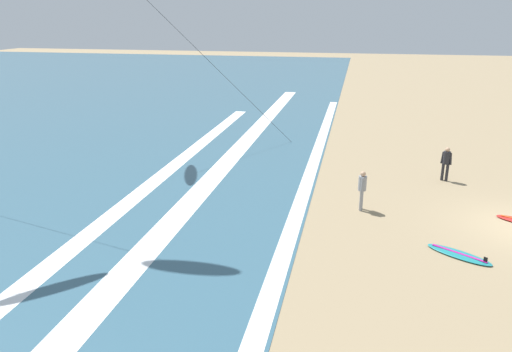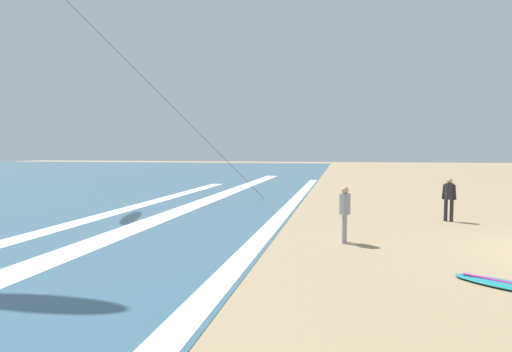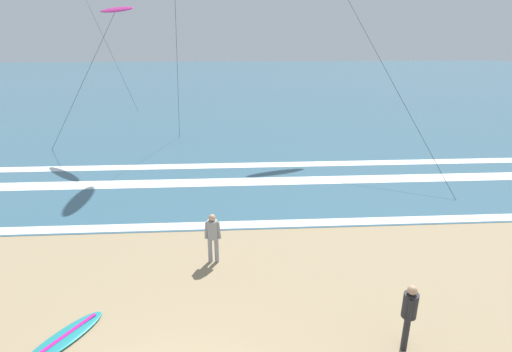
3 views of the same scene
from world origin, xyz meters
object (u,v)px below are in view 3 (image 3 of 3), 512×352
(surfer_left_near, at_px, (213,234))
(surfboard_foreground_flat, at_px, (63,338))
(kite_magenta_high_right, at_px, (116,10))
(surfer_mid_group, at_px, (409,311))

(surfer_left_near, xyz_separation_m, surfboard_foreground_flat, (-3.31, -3.12, -0.91))
(kite_magenta_high_right, bearing_deg, surfer_left_near, -66.86)
(surfboard_foreground_flat, relative_size, kite_magenta_high_right, 0.26)
(surfer_mid_group, bearing_deg, surfer_left_near, 139.33)
(surfer_mid_group, xyz_separation_m, kite_magenta_high_right, (-9.87, 16.59, 6.83))
(surfer_left_near, distance_m, surfboard_foreground_flat, 4.64)
(surfboard_foreground_flat, xyz_separation_m, kite_magenta_high_right, (-2.17, 15.93, 7.74))
(kite_magenta_high_right, bearing_deg, surfer_mid_group, -59.24)
(surfer_mid_group, distance_m, surfboard_foreground_flat, 7.79)
(surfer_left_near, height_order, kite_magenta_high_right, kite_magenta_high_right)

